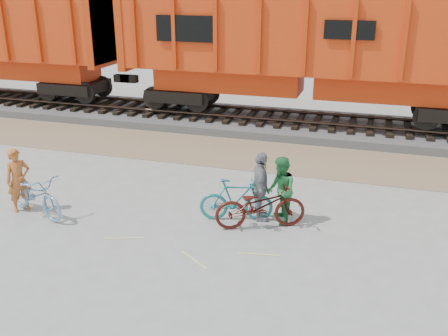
{
  "coord_description": "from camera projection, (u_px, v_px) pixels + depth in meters",
  "views": [
    {
      "loc": [
        3.97,
        -9.43,
        5.29
      ],
      "look_at": [
        0.6,
        1.5,
        1.0
      ],
      "focal_mm": 40.0,
      "sensor_mm": 36.0,
      "label": 1
    }
  ],
  "objects": [
    {
      "name": "ballast_bed",
      "position": [
        266.0,
        122.0,
        19.39
      ],
      "size": [
        120.0,
        4.0,
        0.3
      ],
      "primitive_type": "cube",
      "color": "slate",
      "rests_on": "ground"
    },
    {
      "name": "person_woman",
      "position": [
        260.0,
        187.0,
        11.54
      ],
      "size": [
        0.66,
        1.05,
        1.67
      ],
      "primitive_type": "imported",
      "rotation": [
        0.0,
        0.0,
        1.85
      ],
      "color": "gray",
      "rests_on": "ground"
    },
    {
      "name": "bicycle_maroon",
      "position": [
        260.0,
        206.0,
        11.26
      ],
      "size": [
        2.18,
        1.51,
        1.08
      ],
      "primitive_type": "imported",
      "rotation": [
        0.0,
        0.0,
        2.0
      ],
      "color": "#48130C",
      "rests_on": "ground"
    },
    {
      "name": "person_man",
      "position": [
        281.0,
        191.0,
        11.42
      ],
      "size": [
        0.85,
        0.94,
        1.59
      ],
      "primitive_type": "imported",
      "rotation": [
        0.0,
        0.0,
        -1.19
      ],
      "color": "#297C3F",
      "rests_on": "ground"
    },
    {
      "name": "bicycle_teal",
      "position": [
        236.0,
        200.0,
        11.62
      ],
      "size": [
        1.78,
        0.91,
        1.03
      ],
      "primitive_type": "imported",
      "rotation": [
        0.0,
        0.0,
        1.83
      ],
      "color": "#1A7780",
      "rests_on": "ground"
    },
    {
      "name": "ground",
      "position": [
        180.0,
        228.0,
        11.39
      ],
      "size": [
        120.0,
        120.0,
        0.0
      ],
      "primitive_type": "plane",
      "color": "#9E9E99",
      "rests_on": "ground"
    },
    {
      "name": "bicycle_blue",
      "position": [
        35.0,
        194.0,
        11.9
      ],
      "size": [
        2.1,
        1.32,
        1.04
      ],
      "primitive_type": "imported",
      "rotation": [
        0.0,
        0.0,
        1.23
      ],
      "color": "#709AC0",
      "rests_on": "ground"
    },
    {
      "name": "hopper_car_center",
      "position": [
        311.0,
        49.0,
        17.96
      ],
      "size": [
        14.0,
        3.13,
        4.65
      ],
      "color": "black",
      "rests_on": "track"
    },
    {
      "name": "track",
      "position": [
        266.0,
        114.0,
        19.27
      ],
      "size": [
        120.0,
        2.6,
        0.24
      ],
      "color": "black",
      "rests_on": "ballast_bed"
    },
    {
      "name": "gravel_strip",
      "position": [
        242.0,
        154.0,
        16.3
      ],
      "size": [
        120.0,
        3.0,
        0.02
      ],
      "primitive_type": "cube",
      "color": "#9A805F",
      "rests_on": "ground"
    },
    {
      "name": "person_solo",
      "position": [
        19.0,
        180.0,
        12.03
      ],
      "size": [
        0.66,
        0.69,
        1.58
      ],
      "primitive_type": "imported",
      "rotation": [
        0.0,
        0.0,
        0.89
      ],
      "color": "#BA5F28",
      "rests_on": "ground"
    }
  ]
}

